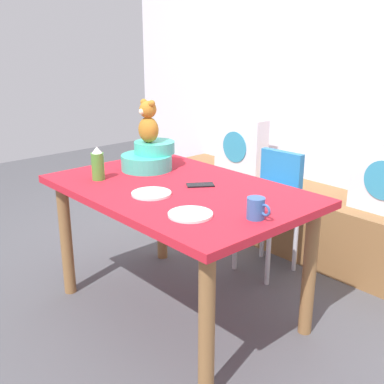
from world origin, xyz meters
TOP-DOWN VIEW (x-y plane):
  - ground_plane at (0.00, 0.00)m, footprint 8.00×8.00m
  - back_wall at (0.00, 1.47)m, footprint 4.40×0.10m
  - window_bench at (0.00, 1.20)m, footprint 2.60×0.44m
  - pillow_floral_left at (-0.63, 1.18)m, footprint 0.44×0.15m
  - dining_table at (0.00, 0.00)m, footprint 1.39×0.90m
  - highchair at (-0.00, 0.76)m, footprint 0.34×0.46m
  - infant_seat_teal at (-0.39, 0.11)m, footprint 0.30×0.33m
  - teddy_bear at (-0.39, 0.11)m, footprint 0.13×0.12m
  - ketchup_bottle at (-0.40, -0.24)m, footprint 0.07×0.07m
  - coffee_mug at (0.57, -0.04)m, footprint 0.12×0.08m
  - dinner_plate_near at (0.36, -0.23)m, footprint 0.20×0.20m
  - dinner_plate_far at (0.01, -0.18)m, footprint 0.20×0.20m
  - cell_phone at (0.06, 0.10)m, footprint 0.14×0.16m

SIDE VIEW (x-z plane):
  - ground_plane at x=0.00m, z-range 0.00..0.00m
  - window_bench at x=0.00m, z-range 0.00..0.46m
  - highchair at x=0.00m, z-range 0.13..0.92m
  - dining_table at x=0.00m, z-range 0.27..1.01m
  - pillow_floral_left at x=-0.63m, z-range 0.46..0.90m
  - cell_phone at x=0.06m, z-range 0.74..0.75m
  - dinner_plate_near at x=0.36m, z-range 0.74..0.75m
  - dinner_plate_far at x=0.01m, z-range 0.74..0.75m
  - coffee_mug at x=0.57m, z-range 0.74..0.84m
  - infant_seat_teal at x=-0.39m, z-range 0.73..0.89m
  - ketchup_bottle at x=-0.40m, z-range 0.73..0.92m
  - teddy_bear at x=-0.39m, z-range 0.89..1.14m
  - back_wall at x=0.00m, z-range 0.00..2.60m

